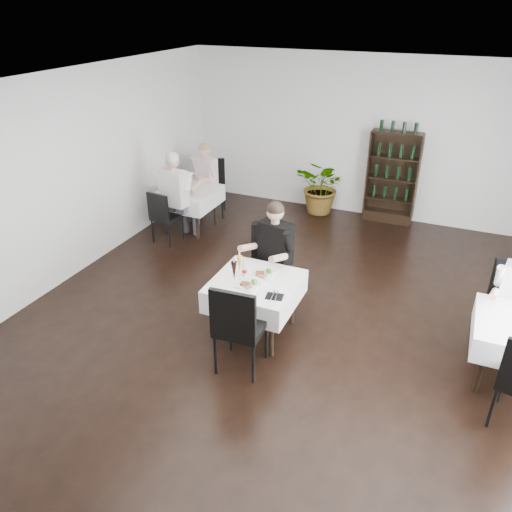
{
  "coord_description": "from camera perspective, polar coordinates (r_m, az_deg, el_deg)",
  "views": [
    {
      "loc": [
        1.8,
        -4.84,
        3.88
      ],
      "look_at": [
        -0.38,
        0.2,
        1.0
      ],
      "focal_mm": 35.0,
      "sensor_mm": 36.0,
      "label": 1
    }
  ],
  "objects": [
    {
      "name": "potted_tree",
      "position": [
        9.95,
        7.64,
        7.88
      ],
      "size": [
        1.18,
        1.09,
        1.1
      ],
      "primitive_type": "imported",
      "rotation": [
        0.0,
        0.0,
        -0.27
      ],
      "color": "#27521C",
      "rests_on": "ground"
    },
    {
      "name": "diner_main",
      "position": [
        6.58,
        1.77,
        0.76
      ],
      "size": [
        0.65,
        0.68,
        1.56
      ],
      "color": "#3F3F46",
      "rests_on": "ground"
    },
    {
      "name": "plate_far",
      "position": [
        6.23,
        0.85,
        -2.08
      ],
      "size": [
        0.3,
        0.3,
        0.08
      ],
      "color": "white",
      "rests_on": "main_table"
    },
    {
      "name": "coke_bottle",
      "position": [
        6.17,
        -1.32,
        -1.56
      ],
      "size": [
        0.06,
        0.06,
        0.24
      ],
      "color": "silver",
      "rests_on": "main_table"
    },
    {
      "name": "pilsner_lager",
      "position": [
        6.24,
        -1.89,
        -0.95
      ],
      "size": [
        0.07,
        0.07,
        0.3
      ],
      "color": "gold",
      "rests_on": "main_table"
    },
    {
      "name": "main_table",
      "position": [
        6.2,
        -0.06,
        -4.01
      ],
      "size": [
        1.03,
        1.03,
        0.77
      ],
      "color": "black",
      "rests_on": "ground"
    },
    {
      "name": "left_chair_near",
      "position": [
        8.75,
        -10.55,
        4.73
      ],
      "size": [
        0.48,
        0.49,
        0.94
      ],
      "color": "black",
      "rests_on": "ground"
    },
    {
      "name": "left_table",
      "position": [
        9.21,
        -7.65,
        6.7
      ],
      "size": [
        0.98,
        0.98,
        0.77
      ],
      "color": "black",
      "rests_on": "ground"
    },
    {
      "name": "napkin_cutlery",
      "position": [
        5.81,
        2.13,
        -4.63
      ],
      "size": [
        0.23,
        0.22,
        0.02
      ],
      "color": "black",
      "rests_on": "main_table"
    },
    {
      "name": "plate_near",
      "position": [
        6.01,
        -0.84,
        -3.3
      ],
      "size": [
        0.31,
        0.31,
        0.08
      ],
      "color": "white",
      "rests_on": "main_table"
    },
    {
      "name": "main_chair_far",
      "position": [
        6.89,
        1.39,
        -0.51
      ],
      "size": [
        0.62,
        0.62,
        1.1
      ],
      "color": "black",
      "rests_on": "ground"
    },
    {
      "name": "room_shell",
      "position": [
        5.69,
        2.71,
        2.91
      ],
      "size": [
        9.0,
        9.0,
        9.0
      ],
      "color": "black",
      "rests_on": "ground"
    },
    {
      "name": "pilsner_dark",
      "position": [
        6.08,
        -2.53,
        -1.72
      ],
      "size": [
        0.07,
        0.07,
        0.32
      ],
      "color": "black",
      "rests_on": "main_table"
    },
    {
      "name": "diner_left_far",
      "position": [
        9.55,
        -6.09,
        9.1
      ],
      "size": [
        0.64,
        0.68,
        1.48
      ],
      "color": "#3F3F46",
      "rests_on": "ground"
    },
    {
      "name": "main_chair_near",
      "position": [
        5.56,
        -2.09,
        -7.76
      ],
      "size": [
        0.56,
        0.56,
        1.15
      ],
      "color": "black",
      "rests_on": "ground"
    },
    {
      "name": "diner_left_near",
      "position": [
        8.67,
        -8.96,
        7.5
      ],
      "size": [
        0.63,
        0.64,
        1.62
      ],
      "color": "#3F3F46",
      "rests_on": "ground"
    },
    {
      "name": "left_chair_far",
      "position": [
        9.89,
        -5.04,
        8.28
      ],
      "size": [
        0.64,
        0.64,
        1.08
      ],
      "color": "black",
      "rests_on": "ground"
    },
    {
      "name": "wine_shelf",
      "position": [
        9.72,
        15.27,
        8.51
      ],
      "size": [
        0.9,
        0.28,
        1.75
      ],
      "color": "black",
      "rests_on": "ground"
    }
  ]
}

